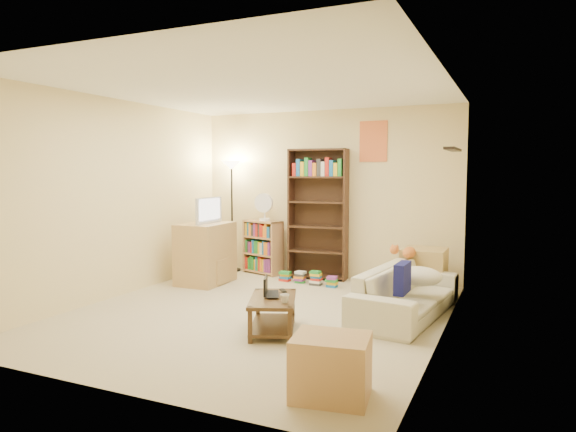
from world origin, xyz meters
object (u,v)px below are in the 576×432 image
Objects in this scene: mug at (285,299)px; floor_lamp at (232,183)px; tall_bookshelf at (318,211)px; short_bookshelf at (263,247)px; tv_stand at (206,253)px; end_cabinet at (331,367)px; coffee_table at (273,311)px; desk_fan at (264,206)px; laptop at (277,295)px; television at (205,210)px; sofa at (406,293)px; tabby_cat at (407,252)px; side_table at (424,272)px.

mug is 0.05× the size of floor_lamp.
floor_lamp is (-1.46, 0.00, 0.39)m from tall_bookshelf.
tv_stand is at bearing -96.88° from short_bookshelf.
tv_stand is 1.04× the size of short_bookshelf.
coffee_table is at bearing 131.19° from end_cabinet.
tall_bookshelf is 2.31× the size of short_bookshelf.
coffee_table is at bearing -84.30° from tall_bookshelf.
desk_fan is at bearing 97.02° from coffee_table.
floor_lamp is (-0.11, 0.95, 0.97)m from tv_stand.
tv_stand reaches higher than coffee_table.
laptop is 0.60× the size of television.
coffee_table is 0.30m from mug.
sofa is 2.20× the size of tv_stand.
television reaches higher than tabby_cat.
television is 1.21× the size of end_cabinet.
side_table is (1.11, 2.06, -0.06)m from laptop.
television reaches higher than coffee_table.
sofa is 3.09m from television.
side_table reaches higher than end_cabinet.
tall_bookshelf reaches higher than floor_lamp.
floor_lamp reaches higher than end_cabinet.
tabby_cat is 2.50m from short_bookshelf.
mug is 0.11× the size of tv_stand.
television is (-2.80, -0.19, 0.44)m from tabby_cat.
tv_stand is at bearing -176.08° from tabby_cat.
television is 4.09m from end_cabinet.
end_cabinet is (2.99, -3.74, -1.18)m from floor_lamp.
tv_stand is 1.04m from short_bookshelf.
television is 1.22m from short_bookshelf.
short_bookshelf is (-0.92, 0.00, -0.60)m from tall_bookshelf.
television is at bearing -96.88° from short_bookshelf.
laptop is (-0.94, -1.75, -0.24)m from tabby_cat.
end_cabinet is at bearing -174.65° from sofa.
short_bookshelf is 1.94× the size of desk_fan.
mug is 2.46m from side_table.
tall_bookshelf is (-0.70, 2.72, 0.62)m from mug.
desk_fan is at bearing 162.97° from tabby_cat.
desk_fan is at bearing 122.90° from end_cabinet.
laptop is 0.20× the size of tall_bookshelf.
television reaches higher than end_cabinet.
desk_fan reaches higher than end_cabinet.
tabby_cat is at bearing -87.03° from television.
floor_lamp reaches higher than tabby_cat.
mug is at bearing -57.60° from coffee_table.
mug is at bearing -51.52° from floor_lamp.
tabby_cat is (-0.14, 0.72, 0.34)m from sofa.
television is (-1.85, 1.63, 0.83)m from coffee_table.
sofa is 1.03m from side_table.
laptop is 2.88m from short_bookshelf.
coffee_table is 0.17m from laptop.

